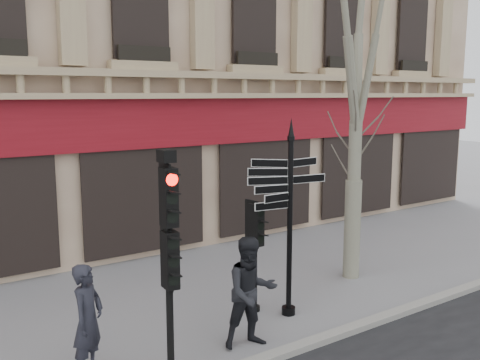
% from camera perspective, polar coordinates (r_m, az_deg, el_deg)
% --- Properties ---
extents(ground, '(80.00, 80.00, 0.00)m').
position_cam_1_polar(ground, '(10.69, 1.58, -14.83)').
color(ground, slate).
rests_on(ground, ground).
extents(kerb, '(80.00, 0.25, 0.12)m').
position_cam_1_polar(kerb, '(9.68, 6.69, -17.20)').
color(kerb, gray).
rests_on(kerb, ground).
extents(fingerpost, '(2.09, 2.09, 3.91)m').
position_cam_1_polar(fingerpost, '(10.30, 5.39, -0.50)').
color(fingerpost, black).
rests_on(fingerpost, ground).
extents(traffic_signal_main, '(0.41, 0.31, 3.54)m').
position_cam_1_polar(traffic_signal_main, '(8.13, -7.67, -5.96)').
color(traffic_signal_main, black).
rests_on(traffic_signal_main, ground).
extents(traffic_signal_secondary, '(0.41, 0.31, 2.22)m').
position_cam_1_polar(traffic_signal_secondary, '(10.65, 1.60, -6.06)').
color(traffic_signal_secondary, black).
rests_on(traffic_signal_secondary, ground).
extents(plane_tree, '(3.43, 3.43, 9.11)m').
position_cam_1_polar(plane_tree, '(12.77, 12.69, 18.18)').
color(plane_tree, gray).
rests_on(plane_tree, ground).
extents(pedestrian_a, '(0.77, 0.76, 1.79)m').
position_cam_1_polar(pedestrian_a, '(8.85, -15.91, -14.17)').
color(pedestrian_a, black).
rests_on(pedestrian_a, ground).
extents(pedestrian_b, '(1.09, 0.93, 1.95)m').
position_cam_1_polar(pedestrian_b, '(9.39, 1.20, -11.88)').
color(pedestrian_b, black).
rests_on(pedestrian_b, ground).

